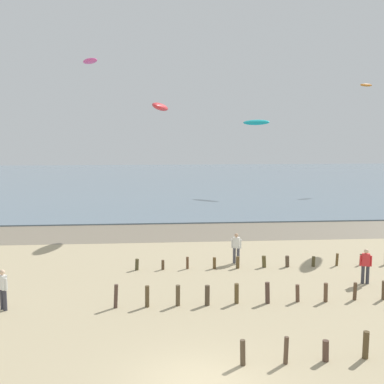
# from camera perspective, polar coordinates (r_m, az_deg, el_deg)

# --- Properties ---
(wet_sand_strip) EXTENTS (120.00, 6.45, 0.01)m
(wet_sand_strip) POSITION_cam_1_polar(r_m,az_deg,el_deg) (35.41, -2.44, -4.79)
(wet_sand_strip) COLOR #7A6D59
(wet_sand_strip) RESTS_ON ground
(sea) EXTENTS (160.00, 70.00, 0.10)m
(sea) POSITION_cam_1_polar(r_m,az_deg,el_deg) (73.23, -3.57, 1.39)
(sea) COLOR slate
(sea) RESTS_ON ground
(groyne_mid) EXTENTS (20.86, 0.36, 1.07)m
(groyne_mid) POSITION_cam_1_polar(r_m,az_deg,el_deg) (22.46, 18.35, -11.01)
(groyne_mid) COLOR #4F3A31
(groyne_mid) RESTS_ON ground
(groyne_far) EXTENTS (20.64, 0.34, 0.70)m
(groyne_far) POSITION_cam_1_polar(r_m,az_deg,el_deg) (27.66, 15.73, -7.79)
(groyne_far) COLOR #4A4329
(groyne_far) RESTS_ON ground
(person_nearest_camera) EXTENTS (0.55, 0.31, 1.71)m
(person_nearest_camera) POSITION_cam_1_polar(r_m,az_deg,el_deg) (24.94, 19.84, -8.13)
(person_nearest_camera) COLOR #383842
(person_nearest_camera) RESTS_ON ground
(person_mid_beach) EXTENTS (0.54, 0.33, 1.71)m
(person_mid_beach) POSITION_cam_1_polar(r_m,az_deg,el_deg) (27.11, 5.26, -6.53)
(person_mid_beach) COLOR #4C4C56
(person_mid_beach) RESTS_ON ground
(person_by_waterline) EXTENTS (0.44, 0.42, 1.71)m
(person_by_waterline) POSITION_cam_1_polar(r_m,az_deg,el_deg) (21.59, -21.45, -10.56)
(person_by_waterline) COLOR #383842
(person_by_waterline) RESTS_ON ground
(kite_aloft_1) EXTENTS (2.17, 1.57, 0.40)m
(kite_aloft_1) POSITION_cam_1_polar(r_m,az_deg,el_deg) (65.22, 19.90, 11.80)
(kite_aloft_1) COLOR orange
(kite_aloft_3) EXTENTS (1.87, 3.38, 0.85)m
(kite_aloft_3) POSITION_cam_1_polar(r_m,az_deg,el_deg) (36.45, -3.78, 10.02)
(kite_aloft_3) COLOR red
(kite_aloft_6) EXTENTS (3.39, 3.13, 0.87)m
(kite_aloft_6) POSITION_cam_1_polar(r_m,az_deg,el_deg) (57.11, 7.61, 8.17)
(kite_aloft_6) COLOR #19B2B7
(kite_aloft_7) EXTENTS (1.88, 2.47, 0.50)m
(kite_aloft_7) POSITION_cam_1_polar(r_m,az_deg,el_deg) (41.59, -11.97, 14.92)
(kite_aloft_7) COLOR #E54C99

